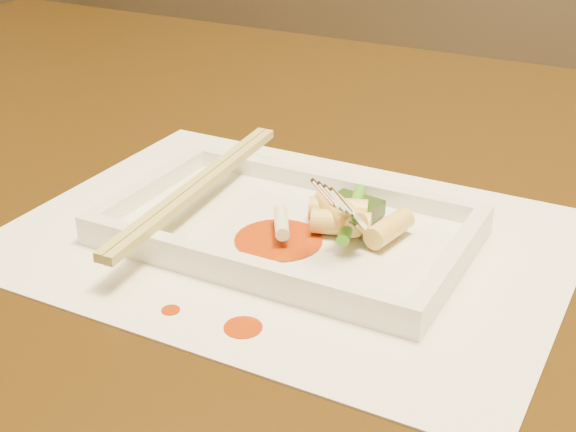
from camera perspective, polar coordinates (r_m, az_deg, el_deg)
The scene contains 20 objects.
table at distance 0.76m, azimuth -2.86°, elevation -3.42°, with size 1.40×0.90×0.75m.
placemat at distance 0.59m, azimuth -0.00°, elevation -1.62°, with size 0.40×0.30×0.00m, color white.
sauce_splatter_a at distance 0.49m, azimuth -3.21°, elevation -7.91°, with size 0.02×0.02×0.00m, color #A02F04.
sauce_splatter_b at distance 0.51m, azimuth -8.34°, elevation -6.63°, with size 0.01×0.01×0.00m, color #A02F04.
plate_base at distance 0.59m, azimuth -0.00°, elevation -1.22°, with size 0.26×0.16×0.01m, color white.
plate_rim_far at distance 0.64m, azimuth 3.09°, elevation 2.38°, with size 0.26×0.01×0.01m, color white.
plate_rim_near at distance 0.53m, azimuth -3.77°, elevation -3.49°, with size 0.26×0.01×0.01m, color white.
plate_rim_left at distance 0.65m, azimuth -9.79°, elevation 2.08°, with size 0.01×0.14×0.01m, color white.
plate_rim_right at distance 0.54m, azimuth 11.65°, elevation -3.04°, with size 0.01×0.14×0.01m, color white.
veg_piece at distance 0.60m, azimuth 4.73°, elevation 0.60°, with size 0.04×0.03×0.01m, color black.
scallion_white at distance 0.57m, azimuth -0.48°, elevation -0.42°, with size 0.01×0.01×0.04m, color #EAEACC.
scallion_green at distance 0.58m, azimuth 4.59°, elevation 0.18°, with size 0.01×0.01×0.09m, color #348F17.
chopstick_a at distance 0.62m, azimuth -6.74°, elevation 2.22°, with size 0.01×0.25×0.01m, color tan.
chopstick_b at distance 0.61m, azimuth -6.12°, elevation 2.08°, with size 0.01×0.25×0.01m, color tan.
fork at distance 0.55m, azimuth 7.44°, elevation 5.22°, with size 0.09×0.10×0.14m, color silver, non-canonical shape.
sauce_blob_0 at distance 0.57m, azimuth -0.68°, elevation -1.71°, with size 0.06×0.06×0.00m, color #A02F04.
rice_cake_0 at distance 0.57m, azimuth 3.79°, elevation -0.49°, with size 0.02×0.02×0.04m, color #F8E373.
rice_cake_1 at distance 0.57m, azimuth 7.22°, elevation -0.88°, with size 0.02×0.02×0.04m, color #F8E373.
rice_cake_2 at distance 0.58m, azimuth 3.72°, elevation 0.33°, with size 0.02×0.02×0.05m, color #F8E373.
rice_cake_3 at distance 0.59m, azimuth 3.60°, elevation 0.42°, with size 0.02×0.02×0.04m, color #F8E373.
Camera 1 is at (0.34, -0.56, 1.03)m, focal length 50.00 mm.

